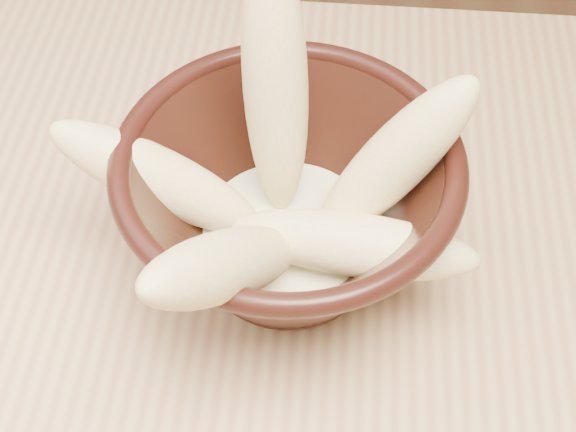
% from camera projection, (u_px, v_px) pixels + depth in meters
% --- Properties ---
extents(bowl, '(0.20, 0.20, 0.11)m').
position_uv_depth(bowl, '(288.00, 206.00, 0.48)').
color(bowl, black).
rests_on(bowl, table).
extents(milk_puddle, '(0.11, 0.11, 0.02)m').
position_uv_depth(milk_puddle, '(288.00, 233.00, 0.50)').
color(milk_puddle, '#F4EFC4').
rests_on(milk_puddle, bowl).
extents(banana_upright, '(0.05, 0.08, 0.18)m').
position_uv_depth(banana_upright, '(276.00, 86.00, 0.45)').
color(banana_upright, tan).
rests_on(banana_upright, bowl).
extents(banana_left, '(0.14, 0.04, 0.11)m').
position_uv_depth(banana_left, '(159.00, 179.00, 0.47)').
color(banana_left, tan).
rests_on(banana_left, bowl).
extents(banana_right, '(0.12, 0.07, 0.13)m').
position_uv_depth(banana_right, '(393.00, 162.00, 0.46)').
color(banana_right, tan).
rests_on(banana_right, bowl).
extents(banana_across, '(0.15, 0.06, 0.05)m').
position_uv_depth(banana_across, '(352.00, 244.00, 0.46)').
color(banana_across, tan).
rests_on(banana_across, bowl).
extents(banana_front, '(0.10, 0.15, 0.14)m').
position_uv_depth(banana_front, '(229.00, 264.00, 0.41)').
color(banana_front, tan).
rests_on(banana_front, bowl).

